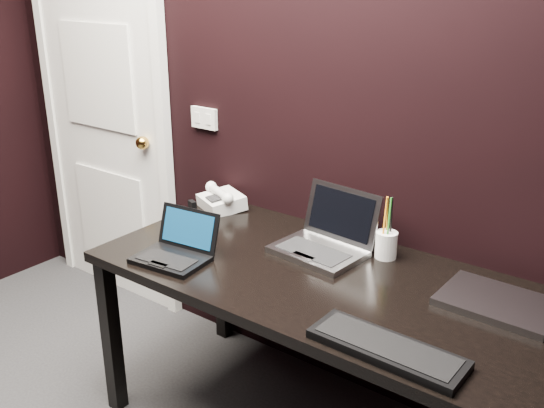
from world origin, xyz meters
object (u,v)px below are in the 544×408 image
Objects in this scene: mobile_phone at (192,214)px; desk at (322,294)px; netbook at (176,250)px; ext_keyboard at (387,348)px; silver_laptop at (324,241)px; door at (104,114)px; pen_cup at (386,244)px; closed_laptop at (498,303)px; desk_phone at (221,200)px.

desk is at bearing -6.59° from mobile_phone.
desk is 18.19× the size of mobile_phone.
desk is 5.80× the size of netbook.
ext_keyboard is 4.89× the size of mobile_phone.
door is at bearing 172.46° from silver_laptop.
desk is at bearing -58.98° from silver_laptop.
desk is at bearing -113.43° from pen_cup.
mobile_phone is (-1.31, -0.07, 0.02)m from closed_laptop.
pen_cup is at bearing 23.52° from silver_laptop.
desk is at bearing -165.05° from closed_laptop.
door is 22.90× the size of mobile_phone.
closed_laptop is 1.31m from mobile_phone.
silver_laptop is 0.64m from desk_phone.
netbook is 0.81× the size of closed_laptop.
door is 5.90× the size of silver_laptop.
desk_phone is 2.65× the size of mobile_phone.
door is at bearing 173.96° from desk_phone.
door is 8.63× the size of desk_phone.
door is at bearing 167.18° from desk.
ext_keyboard is 1.28m from desk_phone.
door reaches higher than mobile_phone.
ext_keyboard is (0.92, -0.08, -0.02)m from netbook.
netbook reaches higher than ext_keyboard.
pen_cup reaches higher than netbook.
mobile_phone is (-0.63, -0.09, -0.01)m from silver_laptop.
door reaches higher than netbook.
ext_keyboard is 1.87× the size of pen_cup.
desk_phone is (-0.63, 0.11, -0.00)m from silver_laptop.
door is 1.00m from mobile_phone.
door is at bearing 161.81° from ext_keyboard.
netbook is 0.93m from ext_keyboard.
door is 1.58m from silver_laptop.
pen_cup is at bearing -0.88° from desk_phone.
netbook is 0.38m from mobile_phone.
netbook is at bearing -156.55° from desk.
silver_laptop reaches higher than desk.
desk is 3.72× the size of ext_keyboard.
door is 1.31m from netbook.
ext_keyboard is at bearing -62.76° from pen_cup.
netbook is at bearing -55.21° from mobile_phone.
desk_phone is at bearing -6.04° from door.
ext_keyboard is 0.64m from pen_cup.
ext_keyboard is at bearing -4.69° from netbook.
door is at bearing 176.43° from pen_cup.
mobile_phone is at bearing 124.79° from netbook.
closed_laptop is (1.09, 0.38, -0.02)m from netbook.
door is 8.73× the size of pen_cup.
desk_phone reaches higher than ext_keyboard.
ext_keyboard is at bearing -36.47° from desk.
closed_laptop is at bearing 69.47° from ext_keyboard.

